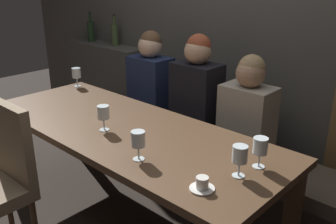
{
  "coord_description": "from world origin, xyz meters",
  "views": [
    {
      "loc": [
        1.74,
        -1.45,
        1.69
      ],
      "look_at": [
        0.2,
        0.2,
        0.84
      ],
      "focal_mm": 40.06,
      "sensor_mm": 36.0,
      "label": 1
    }
  ],
  "objects": [
    {
      "name": "ground",
      "position": [
        0.0,
        0.0,
        0.0
      ],
      "size": [
        9.0,
        9.0,
        0.0
      ],
      "primitive_type": "plane",
      "color": "black"
    },
    {
      "name": "back_counter",
      "position": [
        -1.55,
        1.04,
        0.47
      ],
      "size": [
        1.1,
        0.28,
        0.95
      ],
      "primitive_type": "cube",
      "color": "#413E3A",
      "rests_on": "ground"
    },
    {
      "name": "dining_table",
      "position": [
        0.0,
        0.0,
        0.65
      ],
      "size": [
        2.2,
        0.84,
        0.74
      ],
      "color": "#493422",
      "rests_on": "ground"
    },
    {
      "name": "banquette_bench",
      "position": [
        0.0,
        0.7,
        0.23
      ],
      "size": [
        2.5,
        0.44,
        0.45
      ],
      "color": "#312A23",
      "rests_on": "ground"
    },
    {
      "name": "diner_redhead",
      "position": [
        -0.5,
        0.72,
        0.82
      ],
      "size": [
        0.36,
        0.24,
        0.78
      ],
      "color": "#192342",
      "rests_on": "banquette_bench"
    },
    {
      "name": "diner_bearded",
      "position": [
        0.03,
        0.69,
        0.84
      ],
      "size": [
        0.36,
        0.24,
        0.82
      ],
      "color": "black",
      "rests_on": "banquette_bench"
    },
    {
      "name": "diner_far_end",
      "position": [
        0.47,
        0.72,
        0.79
      ],
      "size": [
        0.36,
        0.24,
        0.72
      ],
      "color": "#9E9384",
      "rests_on": "banquette_bench"
    },
    {
      "name": "wine_bottle_dark_red",
      "position": [
        -1.77,
        1.04,
        1.07
      ],
      "size": [
        0.08,
        0.08,
        0.33
      ],
      "color": "black",
      "rests_on": "back_counter"
    },
    {
      "name": "wine_bottle_pale_label",
      "position": [
        -1.37,
        1.06,
        1.07
      ],
      "size": [
        0.08,
        0.08,
        0.33
      ],
      "color": "#384728",
      "rests_on": "back_counter"
    },
    {
      "name": "wine_glass_end_right",
      "position": [
        0.91,
        0.12,
        0.86
      ],
      "size": [
        0.08,
        0.08,
        0.16
      ],
      "color": "silver",
      "rests_on": "dining_table"
    },
    {
      "name": "wine_glass_near_right",
      "position": [
        0.88,
        -0.03,
        0.85
      ],
      "size": [
        0.08,
        0.08,
        0.16
      ],
      "color": "silver",
      "rests_on": "dining_table"
    },
    {
      "name": "wine_glass_far_left",
      "position": [
        -0.06,
        -0.12,
        0.85
      ],
      "size": [
        0.08,
        0.08,
        0.16
      ],
      "color": "silver",
      "rests_on": "dining_table"
    },
    {
      "name": "wine_glass_end_left",
      "position": [
        -1.01,
        0.32,
        0.86
      ],
      "size": [
        0.08,
        0.08,
        0.16
      ],
      "color": "silver",
      "rests_on": "dining_table"
    },
    {
      "name": "wine_glass_center_back",
      "position": [
        0.4,
        -0.24,
        0.85
      ],
      "size": [
        0.08,
        0.08,
        0.16
      ],
      "color": "silver",
      "rests_on": "dining_table"
    },
    {
      "name": "espresso_cup",
      "position": [
        0.83,
        -0.25,
        0.77
      ],
      "size": [
        0.12,
        0.12,
        0.06
      ],
      "color": "white",
      "rests_on": "dining_table"
    }
  ]
}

